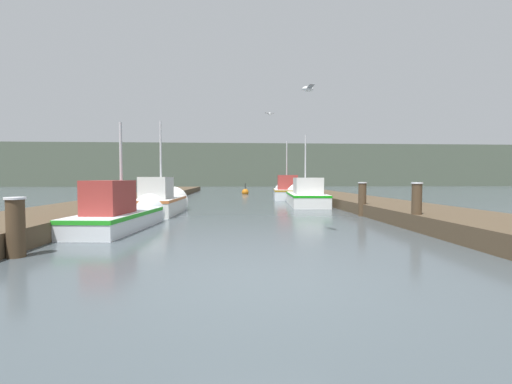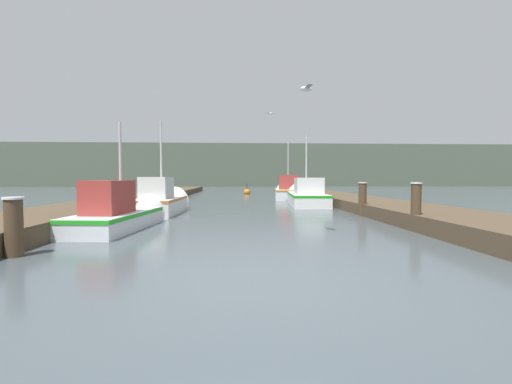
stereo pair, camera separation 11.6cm
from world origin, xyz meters
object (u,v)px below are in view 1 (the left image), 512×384
Objects in this scene: fishing_boat_2 at (305,196)px; seagull_lead at (270,114)px; fishing_boat_3 at (286,191)px; channel_buoy at (245,192)px; mooring_piling_2 at (417,206)px; fishing_boat_1 at (162,201)px; mooring_piling_0 at (362,199)px; seagull_1 at (308,89)px; fishing_boat_0 at (123,213)px; mooring_piling_1 at (16,227)px.

seagull_lead is (-1.90, 0.52, 4.57)m from fishing_boat_2.
fishing_boat_3 reaches higher than channel_buoy.
mooring_piling_2 is 2.36× the size of seagull_lead.
fishing_boat_1 reaches higher than mooring_piling_0.
seagull_1 is (4.74, -6.29, 3.05)m from fishing_boat_1.
fishing_boat_0 is 0.85× the size of fishing_boat_3.
fishing_boat_3 is (-0.22, 5.22, 0.04)m from fishing_boat_2.
fishing_boat_0 is 4.19× the size of mooring_piling_1.
fishing_boat_2 is 11.29× the size of seagull_1.
mooring_piling_1 is at bearing 55.87° from seagull_lead.
mooring_piling_2 is 1.18× the size of channel_buoy.
mooring_piling_2 is at bearing 96.77° from seagull_lead.
fishing_boat_0 is 8.16× the size of seagull_lead.
fishing_boat_3 is at bearing 69.34° from fishing_boat_0.
seagull_1 is at bearing -91.31° from fishing_boat_3.
fishing_boat_0 is 4.29m from fishing_boat_1.
fishing_boat_2 is 11.30× the size of seagull_lead.
fishing_boat_2 is 4.78× the size of mooring_piling_2.
fishing_boat_3 reaches higher than mooring_piling_1.
mooring_piling_2 is (0.11, -3.68, 0.02)m from mooring_piling_0.
fishing_boat_1 is at bearing -142.84° from fishing_boat_2.
channel_buoy is (-2.94, 12.01, -0.30)m from fishing_boat_2.
fishing_boat_2 is 11.27m from seagull_1.
fishing_boat_1 reaches higher than mooring_piling_2.
mooring_piling_2 is at bearing -79.53° from fishing_boat_3.
mooring_piling_2 reaches higher than mooring_piling_0.
seagull_1 is at bearing -96.48° from fishing_boat_2.
fishing_boat_3 is 15.01m from mooring_piling_2.
fishing_boat_2 reaches higher than fishing_boat_0.
fishing_boat_1 is 0.83× the size of fishing_boat_3.
fishing_boat_0 is 3.55× the size of mooring_piling_0.
seagull_lead is 11.26m from seagull_1.
fishing_boat_2 is 1.17× the size of fishing_boat_3.
mooring_piling_1 is at bearing -95.18° from fishing_boat_1.
mooring_piling_2 is 2.36× the size of seagull_1.
mooring_piling_2 is at bearing 95.53° from seagull_1.
channel_buoy is (4.85, 24.31, -0.38)m from mooring_piling_1.
mooring_piling_1 is at bearing -117.60° from fishing_boat_2.
fishing_boat_1 is 8.45m from seagull_1.
fishing_boat_2 reaches higher than mooring_piling_2.
seagull_lead reaches higher than fishing_boat_1.
seagull_1 is at bearing -87.93° from channel_buoy.
mooring_piling_0 is (1.19, -11.27, 0.14)m from fishing_boat_3.
fishing_boat_1 is 8.00m from mooring_piling_1.
seagull_1 is at bearing -164.04° from mooring_piling_2.
fishing_boat_3 is at bearing 162.76° from seagull_1.
fishing_boat_1 is at bearing 35.03° from seagull_lead.
mooring_piling_2 is at bearing -2.05° from fishing_boat_0.
seagull_lead is (-2.97, 10.24, 4.38)m from mooring_piling_2.
fishing_boat_1 reaches higher than mooring_piling_1.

